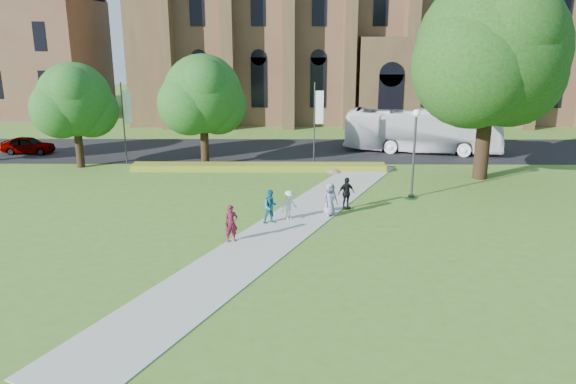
{
  "coord_description": "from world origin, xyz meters",
  "views": [
    {
      "loc": [
        0.37,
        -25.65,
        9.55
      ],
      "look_at": [
        0.17,
        1.98,
        1.6
      ],
      "focal_mm": 35.0,
      "sensor_mm": 36.0,
      "label": 1
    }
  ],
  "objects_px": {
    "car_0": "(28,145)",
    "pedestrian_0": "(231,223)",
    "large_tree": "(492,50)",
    "streetlamp": "(415,143)",
    "tour_coach": "(422,131)"
  },
  "relations": [
    {
      "from": "large_tree",
      "to": "pedestrian_0",
      "type": "bearing_deg",
      "value": -142.28
    },
    {
      "from": "streetlamp",
      "to": "pedestrian_0",
      "type": "bearing_deg",
      "value": -143.18
    },
    {
      "from": "large_tree",
      "to": "car_0",
      "type": "xyz_separation_m",
      "value": [
        -33.91,
        7.62,
        -7.65
      ]
    },
    {
      "from": "large_tree",
      "to": "tour_coach",
      "type": "bearing_deg",
      "value": 103.85
    },
    {
      "from": "pedestrian_0",
      "to": "streetlamp",
      "type": "bearing_deg",
      "value": 15.4
    },
    {
      "from": "large_tree",
      "to": "pedestrian_0",
      "type": "relative_size",
      "value": 7.5
    },
    {
      "from": "tour_coach",
      "to": "car_0",
      "type": "xyz_separation_m",
      "value": [
        -31.82,
        -0.85,
        -1.04
      ]
    },
    {
      "from": "car_0",
      "to": "large_tree",
      "type": "bearing_deg",
      "value": -101.2
    },
    {
      "from": "tour_coach",
      "to": "pedestrian_0",
      "type": "height_order",
      "value": "tour_coach"
    },
    {
      "from": "streetlamp",
      "to": "pedestrian_0",
      "type": "relative_size",
      "value": 2.98
    },
    {
      "from": "car_0",
      "to": "pedestrian_0",
      "type": "xyz_separation_m",
      "value": [
        18.45,
        -19.58,
        0.21
      ]
    },
    {
      "from": "pedestrian_0",
      "to": "car_0",
      "type": "bearing_deg",
      "value": 111.87
    },
    {
      "from": "streetlamp",
      "to": "tour_coach",
      "type": "bearing_deg",
      "value": 75.27
    },
    {
      "from": "tour_coach",
      "to": "streetlamp",
      "type": "bearing_deg",
      "value": 177.28
    },
    {
      "from": "car_0",
      "to": "pedestrian_0",
      "type": "relative_size",
      "value": 2.31
    }
  ]
}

